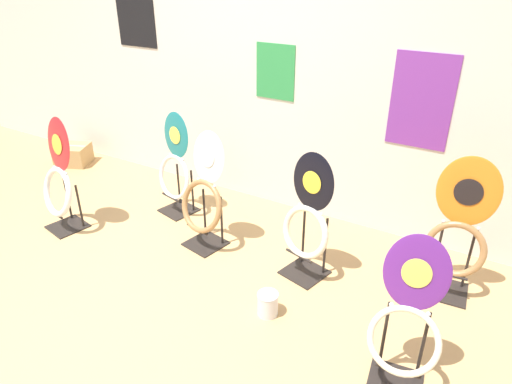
# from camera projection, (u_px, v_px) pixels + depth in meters

# --- Properties ---
(ground_plane) EXTENTS (14.00, 14.00, 0.00)m
(ground_plane) POSITION_uv_depth(u_px,v_px,m) (104.00, 317.00, 2.89)
(ground_plane) COLOR tan
(wall_back) EXTENTS (8.00, 0.07, 2.60)m
(wall_back) POSITION_uv_depth(u_px,v_px,m) (258.00, 56.00, 3.77)
(wall_back) COLOR silver
(wall_back) RESTS_ON ground_plane
(toilet_seat_display_teal_sax) EXTENTS (0.41, 0.34, 0.90)m
(toilet_seat_display_teal_sax) POSITION_uv_depth(u_px,v_px,m) (175.00, 168.00, 3.91)
(toilet_seat_display_teal_sax) COLOR black
(toilet_seat_display_teal_sax) RESTS_ON ground_plane
(toilet_seat_display_crimson_swirl) EXTENTS (0.44, 0.33, 0.94)m
(toilet_seat_display_crimson_swirl) POSITION_uv_depth(u_px,v_px,m) (59.00, 182.00, 3.66)
(toilet_seat_display_crimson_swirl) COLOR black
(toilet_seat_display_crimson_swirl) RESTS_ON ground_plane
(toilet_seat_display_jazz_black) EXTENTS (0.40, 0.34, 0.92)m
(toilet_seat_display_jazz_black) POSITION_uv_depth(u_px,v_px,m) (308.00, 219.00, 3.09)
(toilet_seat_display_jazz_black) COLOR black
(toilet_seat_display_jazz_black) RESTS_ON ground_plane
(toilet_seat_display_orange_sun) EXTENTS (0.39, 0.30, 0.98)m
(toilet_seat_display_orange_sun) POSITION_uv_depth(u_px,v_px,m) (459.00, 233.00, 2.90)
(toilet_seat_display_orange_sun) COLOR black
(toilet_seat_display_orange_sun) RESTS_ON ground_plane
(toilet_seat_display_white_plain) EXTENTS (0.44, 0.33, 0.92)m
(toilet_seat_display_white_plain) POSITION_uv_depth(u_px,v_px,m) (204.00, 197.00, 3.44)
(toilet_seat_display_white_plain) COLOR black
(toilet_seat_display_white_plain) RESTS_ON ground_plane
(toilet_seat_display_purple_note) EXTENTS (0.38, 0.35, 0.86)m
(toilet_seat_display_purple_note) POSITION_uv_depth(u_px,v_px,m) (407.00, 325.00, 2.26)
(toilet_seat_display_purple_note) COLOR black
(toilet_seat_display_purple_note) RESTS_ON ground_plane
(paint_can) EXTENTS (0.14, 0.14, 0.16)m
(paint_can) POSITION_uv_depth(u_px,v_px,m) (268.00, 303.00, 2.88)
(paint_can) COLOR silver
(paint_can) RESTS_ON ground_plane
(storage_box) EXTENTS (0.42, 0.40, 0.21)m
(storage_box) POSITION_uv_depth(u_px,v_px,m) (73.00, 155.00, 4.99)
(storage_box) COLOR tan
(storage_box) RESTS_ON ground_plane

